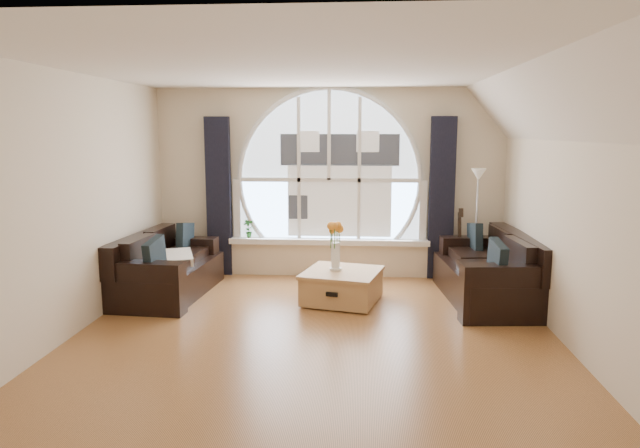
% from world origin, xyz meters
% --- Properties ---
extents(ground, '(5.00, 5.50, 0.01)m').
position_xyz_m(ground, '(0.00, 0.00, 0.00)').
color(ground, brown).
rests_on(ground, ground).
extents(ceiling, '(5.00, 5.50, 0.01)m').
position_xyz_m(ceiling, '(0.00, 0.00, 2.70)').
color(ceiling, silver).
rests_on(ceiling, ground).
extents(wall_back, '(5.00, 0.01, 2.70)m').
position_xyz_m(wall_back, '(0.00, 2.75, 1.35)').
color(wall_back, beige).
rests_on(wall_back, ground).
extents(wall_front, '(5.00, 0.01, 2.70)m').
position_xyz_m(wall_front, '(0.00, -2.75, 1.35)').
color(wall_front, beige).
rests_on(wall_front, ground).
extents(wall_left, '(0.01, 5.50, 2.70)m').
position_xyz_m(wall_left, '(-2.50, 0.00, 1.35)').
color(wall_left, beige).
rests_on(wall_left, ground).
extents(wall_right, '(0.01, 5.50, 2.70)m').
position_xyz_m(wall_right, '(2.50, 0.00, 1.35)').
color(wall_right, beige).
rests_on(wall_right, ground).
extents(attic_slope, '(0.92, 5.50, 0.72)m').
position_xyz_m(attic_slope, '(2.20, 0.00, 2.35)').
color(attic_slope, silver).
rests_on(attic_slope, ground).
extents(arched_window, '(2.60, 0.06, 2.15)m').
position_xyz_m(arched_window, '(0.00, 2.72, 1.62)').
color(arched_window, silver).
rests_on(arched_window, wall_back).
extents(window_sill, '(2.90, 0.22, 0.08)m').
position_xyz_m(window_sill, '(0.00, 2.65, 0.51)').
color(window_sill, white).
rests_on(window_sill, wall_back).
extents(window_frame, '(2.76, 0.08, 2.15)m').
position_xyz_m(window_frame, '(0.00, 2.69, 1.62)').
color(window_frame, white).
rests_on(window_frame, wall_back).
extents(neighbor_house, '(1.70, 0.02, 1.50)m').
position_xyz_m(neighbor_house, '(0.15, 2.71, 1.50)').
color(neighbor_house, silver).
rests_on(neighbor_house, wall_back).
extents(curtain_left, '(0.35, 0.12, 2.30)m').
position_xyz_m(curtain_left, '(-1.60, 2.63, 1.15)').
color(curtain_left, black).
rests_on(curtain_left, ground).
extents(curtain_right, '(0.35, 0.12, 2.30)m').
position_xyz_m(curtain_right, '(1.60, 2.63, 1.15)').
color(curtain_right, black).
rests_on(curtain_right, ground).
extents(sofa_left, '(1.03, 1.85, 0.79)m').
position_xyz_m(sofa_left, '(-2.00, 1.49, 0.40)').
color(sofa_left, black).
rests_on(sofa_left, ground).
extents(sofa_right, '(1.12, 1.99, 0.85)m').
position_xyz_m(sofa_right, '(2.05, 1.52, 0.40)').
color(sofa_right, black).
rests_on(sofa_right, ground).
extents(coffee_chest, '(1.08, 1.08, 0.44)m').
position_xyz_m(coffee_chest, '(0.24, 1.34, 0.22)').
color(coffee_chest, '#A67A4A').
rests_on(coffee_chest, ground).
extents(throw_blanket, '(0.71, 0.71, 0.10)m').
position_xyz_m(throw_blanket, '(-1.96, 1.44, 0.50)').
color(throw_blanket, silver).
rests_on(throw_blanket, sofa_left).
extents(vase_flowers, '(0.24, 0.24, 0.70)m').
position_xyz_m(vase_flowers, '(0.16, 1.38, 0.79)').
color(vase_flowers, white).
rests_on(vase_flowers, coffee_chest).
extents(floor_lamp, '(0.24, 0.24, 1.60)m').
position_xyz_m(floor_lamp, '(2.03, 2.29, 0.80)').
color(floor_lamp, '#B2B2B2').
rests_on(floor_lamp, ground).
extents(guitar, '(0.36, 0.24, 1.06)m').
position_xyz_m(guitar, '(1.82, 2.40, 0.53)').
color(guitar, olive).
rests_on(guitar, ground).
extents(potted_plant, '(0.18, 0.15, 0.29)m').
position_xyz_m(potted_plant, '(-1.18, 2.65, 0.69)').
color(potted_plant, '#1E6023').
rests_on(potted_plant, window_sill).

